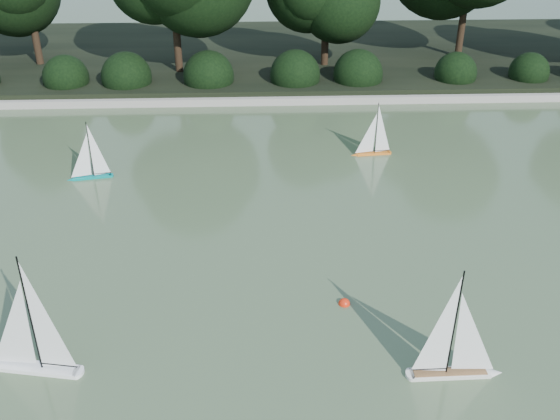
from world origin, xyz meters
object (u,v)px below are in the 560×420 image
(sailboat_orange, at_px, (371,146))
(sailboat_teal, at_px, (88,169))
(race_buoy, at_px, (344,304))
(sailboat_white_a, at_px, (27,352))
(sailboat_white_b, at_px, (459,359))

(sailboat_orange, relative_size, sailboat_teal, 0.99)
(race_buoy, bearing_deg, sailboat_teal, 136.88)
(sailboat_teal, bearing_deg, sailboat_white_a, -84.54)
(race_buoy, bearing_deg, sailboat_orange, 76.58)
(sailboat_white_a, distance_m, sailboat_orange, 7.84)
(sailboat_white_b, bearing_deg, race_buoy, 129.33)
(sailboat_white_a, distance_m, sailboat_white_b, 4.97)
(sailboat_white_a, xyz_separation_m, sailboat_white_b, (4.96, -0.29, -0.02))
(sailboat_white_a, bearing_deg, sailboat_orange, 50.26)
(sailboat_white_b, distance_m, sailboat_orange, 6.32)
(sailboat_teal, bearing_deg, sailboat_white_b, -44.87)
(sailboat_orange, bearing_deg, sailboat_white_a, -129.74)
(sailboat_white_b, relative_size, race_buoy, 9.89)
(sailboat_white_b, xyz_separation_m, sailboat_teal, (-5.45, 5.43, -0.06))
(sailboat_white_a, relative_size, sailboat_orange, 1.43)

